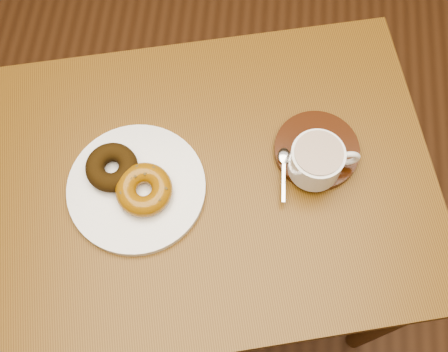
# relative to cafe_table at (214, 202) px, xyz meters

# --- Properties ---
(ground) EXTENTS (6.00, 6.00, 0.00)m
(ground) POSITION_rel_cafe_table_xyz_m (0.28, 0.12, -0.63)
(ground) COLOR #4F2E18
(ground) RESTS_ON ground
(cafe_table) EXTENTS (0.93, 0.78, 0.75)m
(cafe_table) POSITION_rel_cafe_table_xyz_m (0.00, 0.00, 0.00)
(cafe_table) COLOR brown
(cafe_table) RESTS_ON ground
(donut_plate) EXTENTS (0.34, 0.34, 0.02)m
(donut_plate) POSITION_rel_cafe_table_xyz_m (-0.13, -0.03, 0.13)
(donut_plate) COLOR white
(donut_plate) RESTS_ON cafe_table
(donut_cinnamon) EXTENTS (0.10, 0.10, 0.03)m
(donut_cinnamon) POSITION_rel_cafe_table_xyz_m (-0.18, -0.01, 0.15)
(donut_cinnamon) COLOR black
(donut_cinnamon) RESTS_ON donut_plate
(donut_caramel) EXTENTS (0.11, 0.11, 0.04)m
(donut_caramel) POSITION_rel_cafe_table_xyz_m (-0.12, -0.04, 0.15)
(donut_caramel) COLOR #945F10
(donut_caramel) RESTS_ON donut_plate
(saucer) EXTENTS (0.22, 0.22, 0.02)m
(saucer) POSITION_rel_cafe_table_xyz_m (0.18, 0.07, 0.13)
(saucer) COLOR #351607
(saucer) RESTS_ON cafe_table
(coffee_cup) EXTENTS (0.12, 0.09, 0.07)m
(coffee_cup) POSITION_rel_cafe_table_xyz_m (0.18, 0.03, 0.17)
(coffee_cup) COLOR white
(coffee_cup) RESTS_ON saucer
(teaspoon) EXTENTS (0.02, 0.11, 0.01)m
(teaspoon) POSITION_rel_cafe_table_xyz_m (0.12, 0.04, 0.14)
(teaspoon) COLOR silver
(teaspoon) RESTS_ON saucer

